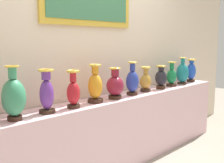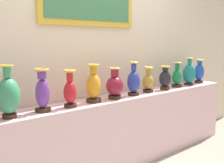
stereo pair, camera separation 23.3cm
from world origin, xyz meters
The scene contains 13 objects.
display_shelf centered at (0.00, 0.00, 0.40)m, with size 3.86×0.39×0.81m, color beige.
back_wall centered at (0.00, 0.25, 1.51)m, with size 6.15×0.14×3.00m.
vase_jade centered at (-1.14, -0.05, 0.99)m, with size 0.19×0.19×0.43m.
vase_violet centered at (-0.84, -0.04, 0.98)m, with size 0.14×0.14×0.38m.
vase_crimson centered at (-0.57, -0.06, 0.96)m, with size 0.12×0.12×0.36m.
vase_amber centered at (-0.28, -0.03, 0.97)m, with size 0.15×0.15×0.39m.
vase_burgundy centered at (-0.01, -0.05, 0.95)m, with size 0.19×0.19×0.34m.
vase_cobalt centered at (0.29, -0.04, 0.97)m, with size 0.15×0.15×0.39m.
vase_ochre centered at (0.56, -0.02, 0.94)m, with size 0.14×0.14×0.31m.
vase_onyx centered at (0.85, -0.05, 0.95)m, with size 0.15×0.15×0.31m.
vase_emerald centered at (1.14, -0.03, 0.95)m, with size 0.14×0.14×0.34m.
vase_teal centered at (1.41, -0.03, 0.97)m, with size 0.18×0.18×0.39m.
vase_sapphire centered at (1.70, -0.01, 0.97)m, with size 0.14×0.14×0.35m.
Camera 2 is at (-1.91, -2.22, 1.43)m, focal length 43.83 mm.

